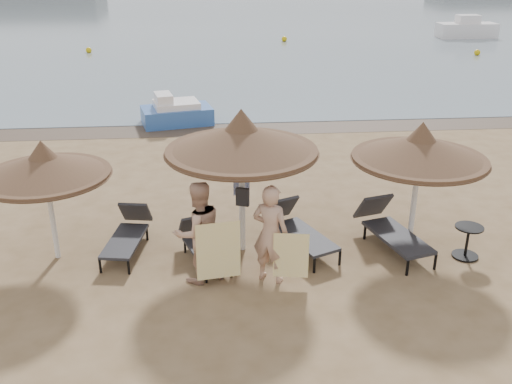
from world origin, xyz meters
TOP-DOWN VIEW (x-y plane):
  - ground at (0.00, 0.00)m, footprint 160.00×160.00m
  - wet_sand_strip at (0.00, 9.40)m, footprint 200.00×1.60m
  - palapa_left at (-3.36, 0.74)m, footprint 2.51×2.51m
  - palapa_center at (0.41, 0.76)m, footprint 3.03×3.03m
  - palapa_right at (3.93, 0.63)m, footprint 2.72×2.72m
  - lounger_far_left at (-1.95, 0.98)m, footprint 0.91×1.94m
  - lounger_near_left at (-0.43, 0.45)m, footprint 1.10×1.78m
  - lounger_near_right at (1.56, 0.81)m, footprint 1.43×2.11m
  - lounger_far_right at (3.48, 0.62)m, footprint 1.23×2.22m
  - side_table at (4.90, 0.05)m, footprint 0.56×0.56m
  - person_left at (-0.47, -0.35)m, footprint 1.24×1.05m
  - person_right at (0.85, -0.46)m, footprint 1.23×1.09m
  - towel_left at (-0.12, -0.70)m, footprint 0.80×0.14m
  - towel_right at (1.20, -0.71)m, footprint 0.64×0.12m
  - bag_patterned at (0.41, 0.94)m, footprint 0.33×0.12m
  - bag_dark at (0.41, 0.60)m, footprint 0.28×0.17m
  - pedal_boat at (-1.37, 10.19)m, footprint 2.66×1.91m
  - buoy_left at (-7.25, 25.76)m, footprint 0.35×0.35m
  - buoy_mid at (5.04, 29.26)m, footprint 0.37×0.37m
  - buoy_right at (15.61, 22.96)m, footprint 0.35×0.35m

SIDE VIEW (x-z plane):
  - ground at x=0.00m, z-range 0.00..0.00m
  - wet_sand_strip at x=0.00m, z-range 0.00..0.01m
  - buoy_left at x=-7.25m, z-range 0.00..0.35m
  - buoy_right at x=15.61m, z-range 0.00..0.35m
  - buoy_mid at x=5.04m, z-range 0.00..0.37m
  - side_table at x=4.90m, z-range -0.02..0.66m
  - lounger_near_left at x=-0.43m, z-range -0.04..0.72m
  - lounger_far_left at x=-1.95m, z-range -0.04..0.79m
  - lounger_near_right at x=1.56m, z-range -0.05..0.86m
  - pedal_boat at x=-1.37m, z-range -0.14..0.98m
  - lounger_far_right at x=3.48m, z-range -0.05..0.90m
  - towel_right at x=1.20m, z-range 0.17..1.08m
  - towel_left at x=-0.12m, z-range 0.22..1.34m
  - person_right at x=0.85m, z-range 0.00..2.24m
  - person_left at x=-0.47m, z-range 0.00..2.30m
  - bag_dark at x=0.41m, z-range 1.07..1.44m
  - bag_patterned at x=0.41m, z-range 1.16..1.58m
  - palapa_left at x=-3.36m, z-range 0.74..3.23m
  - palapa_right at x=3.93m, z-range 0.80..3.49m
  - palapa_center at x=0.41m, z-range 0.89..3.89m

